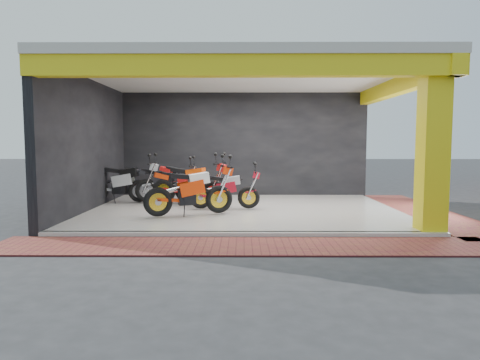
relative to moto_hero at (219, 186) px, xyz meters
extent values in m
plane|color=#2D2D30|center=(0.60, -1.10, -0.80)|extent=(80.00, 80.00, 0.00)
cube|color=silver|center=(0.60, 0.90, -0.75)|extent=(8.00, 6.00, 0.10)
cube|color=beige|center=(0.60, 0.90, 2.80)|extent=(8.40, 6.40, 0.20)
cube|color=black|center=(0.60, 4.00, 0.95)|extent=(8.20, 0.20, 3.50)
cube|color=black|center=(-3.50, 0.90, 0.95)|extent=(0.20, 6.20, 3.50)
cube|color=yellow|center=(4.35, -1.85, 0.95)|extent=(0.50, 0.50, 3.50)
cube|color=yellow|center=(0.60, -2.10, 2.50)|extent=(8.40, 0.30, 0.40)
cube|color=yellow|center=(4.60, 0.90, 2.50)|extent=(0.30, 6.40, 0.40)
cube|color=silver|center=(0.60, -2.12, -0.75)|extent=(8.00, 0.20, 0.10)
cube|color=maroon|center=(0.60, -2.90, -0.78)|extent=(9.00, 1.40, 0.03)
cube|color=maroon|center=(5.40, 0.90, -0.78)|extent=(1.40, 7.00, 0.03)
camera|label=1|loc=(0.57, -10.37, 1.04)|focal=32.00mm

